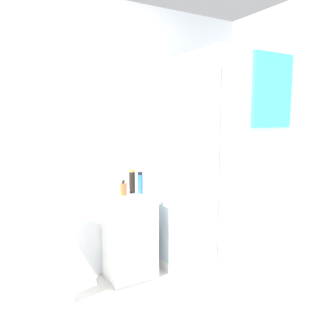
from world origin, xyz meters
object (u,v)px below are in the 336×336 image
object	(u,v)px
sink	(60,220)
shampoo_bottle_tall_black	(132,181)
soap_dispenser	(123,189)
lotion_bottle_white	(125,186)
shampoo_bottle_blue	(140,183)

from	to	relation	value
sink	shampoo_bottle_tall_black	size ratio (longest dim) A/B	4.77
sink	soap_dispenser	bearing A→B (deg)	8.63
sink	shampoo_bottle_tall_black	xyz separation A→B (m)	(0.67, 0.14, 0.22)
lotion_bottle_white	soap_dispenser	bearing A→B (deg)	-122.34
soap_dispenser	shampoo_bottle_tall_black	world-z (taller)	shampoo_bottle_tall_black
soap_dispenser	lotion_bottle_white	xyz separation A→B (m)	(0.05, 0.08, 0.01)
shampoo_bottle_blue	lotion_bottle_white	distance (m)	0.15
sink	shampoo_bottle_blue	distance (m)	0.75
soap_dispenser	lotion_bottle_white	distance (m)	0.10
sink	shampoo_bottle_blue	bearing A→B (deg)	5.40
soap_dispenser	shampoo_bottle_blue	distance (m)	0.16
sink	shampoo_bottle_tall_black	world-z (taller)	sink
sink	lotion_bottle_white	world-z (taller)	sink
soap_dispenser	sink	bearing A→B (deg)	-171.37
shampoo_bottle_blue	lotion_bottle_white	size ratio (longest dim) A/B	1.30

